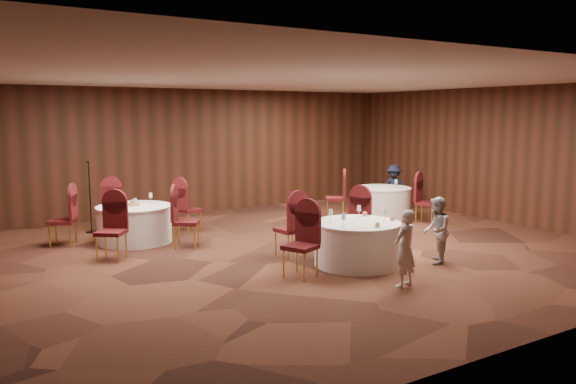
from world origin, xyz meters
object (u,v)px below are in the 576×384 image
woman_a (405,248)px  man_c (394,187)px  woman_b (436,230)px  table_left (135,224)px  mic_stand (91,212)px  table_right (382,202)px  table_main (357,243)px

woman_a → man_c: 6.99m
woman_b → man_c: bearing=-167.2°
table_left → man_c: (7.13, 0.31, 0.23)m
mic_stand → woman_a: mic_stand is taller
table_right → woman_b: size_ratio=1.24×
table_left → man_c: bearing=2.5°
table_left → man_c: 7.14m
table_main → mic_stand: 6.06m
table_right → mic_stand: 6.91m
mic_stand → man_c: bearing=-8.3°
table_left → woman_b: woman_b is taller
table_left → woman_a: bearing=-62.6°
table_left → woman_a: 5.64m
woman_b → man_c: size_ratio=0.95×
table_left → woman_b: 5.85m
man_c → table_main: bearing=-82.3°
table_right → woman_a: 5.81m
table_main → table_right: size_ratio=1.03×
mic_stand → man_c: (7.68, -1.11, 0.15)m
table_left → mic_stand: mic_stand is taller
table_left → table_right: same height
table_main → mic_stand: size_ratio=0.95×
table_left → woman_a: woman_a is taller
table_main → woman_a: size_ratio=1.27×
table_main → mic_stand: bearing=122.8°
woman_a → table_left: bearing=-77.0°
table_right → woman_a: bearing=-127.4°
table_main → table_right: bearing=44.2°
woman_b → table_main: bearing=-69.8°
table_main → man_c: bearing=42.2°
table_right → man_c: (1.01, 0.70, 0.23)m
mic_stand → woman_b: size_ratio=1.35×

